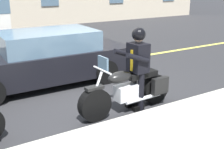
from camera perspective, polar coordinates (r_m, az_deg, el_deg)
The scene contains 5 objects.
ground_plane at distance 7.27m, azimuth -5.13°, elevation -2.96°, with size 80.00×80.00×0.00m, color #28282B.
lane_center_stripe at distance 9.02m, azimuth -10.78°, elevation 1.01°, with size 60.00×0.16×0.01m, color #E5DB4C.
motorcycle_main at distance 5.95m, azimuth 3.53°, elevation -3.11°, with size 2.22×0.66×1.26m.
rider_main at distance 5.89m, azimuth 5.08°, elevation 2.58°, with size 0.64×0.57×1.74m.
car_silver at distance 7.69m, azimuth -13.50°, elevation 3.19°, with size 4.60×1.92×1.40m.
Camera 1 is at (2.95, 6.11, 2.60)m, focal length 45.73 mm.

